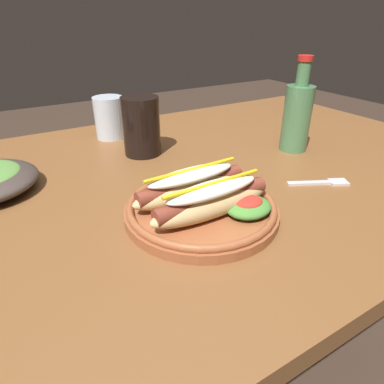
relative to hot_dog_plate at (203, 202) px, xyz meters
name	(u,v)px	position (x,y,z in m)	size (l,w,h in m)	color
ground_plane	(186,384)	(0.06, 0.16, -0.77)	(8.00, 8.00, 0.00)	#3D2D23
dining_table	(184,211)	(0.06, 0.16, -0.12)	(1.42, 0.86, 0.74)	brown
hot_dog_plate	(203,202)	(0.00, 0.00, 0.00)	(0.25, 0.25, 0.08)	#9E5633
fork	(323,183)	(0.27, -0.02, -0.02)	(0.12, 0.07, 0.00)	silver
soda_cup	(141,126)	(0.03, 0.31, 0.04)	(0.09, 0.09, 0.13)	black
water_cup	(109,118)	(0.00, 0.46, 0.03)	(0.08, 0.08, 0.11)	silver
glass_bottle	(297,115)	(0.35, 0.14, 0.06)	(0.06, 0.06, 0.22)	#4C7F51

